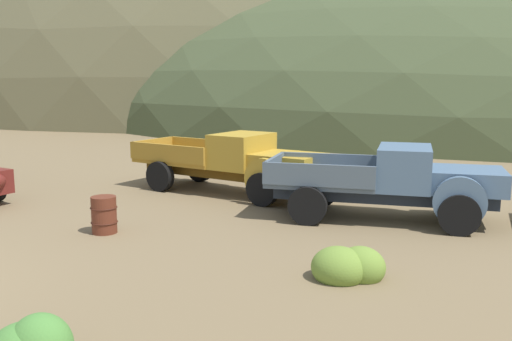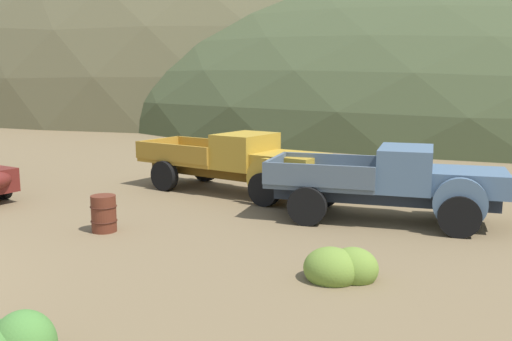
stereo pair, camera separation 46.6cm
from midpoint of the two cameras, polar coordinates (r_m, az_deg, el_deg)
hill_far_left at (r=73.73m, az=-5.50°, el=6.60°), size 95.72×72.11×54.00m
hill_center at (r=61.87m, az=19.74°, el=5.55°), size 80.60×72.02×28.49m
truck_mustard at (r=17.36m, az=-2.43°, el=0.81°), size 6.51×2.93×1.89m
truck_chalk_blue at (r=14.53m, az=13.55°, el=-1.16°), size 5.99×3.07×1.89m
oil_drum_foreground at (r=13.65m, az=-16.08°, el=-4.33°), size 0.62×0.62×0.86m
bush_front_right at (r=10.39m, az=7.95°, el=-9.67°), size 1.30×1.09×0.77m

